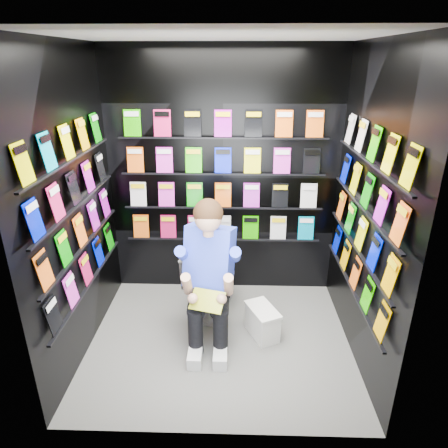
{
  "coord_description": "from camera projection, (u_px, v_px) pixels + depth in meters",
  "views": [
    {
      "loc": [
        0.13,
        -3.03,
        2.45
      ],
      "look_at": [
        0.03,
        0.15,
        1.13
      ],
      "focal_mm": 32.0,
      "sensor_mm": 36.0,
      "label": 1
    }
  ],
  "objects": [
    {
      "name": "floor",
      "position": [
        220.0,
        341.0,
        3.74
      ],
      "size": [
        2.4,
        2.4,
        0.0
      ],
      "primitive_type": "plane",
      "color": "#5F5F5C",
      "rests_on": "ground"
    },
    {
      "name": "ceiling",
      "position": [
        218.0,
        35.0,
        2.74
      ],
      "size": [
        2.4,
        2.4,
        0.0
      ],
      "primitive_type": "plane",
      "color": "white",
      "rests_on": "floor"
    },
    {
      "name": "wall_back",
      "position": [
        223.0,
        178.0,
        4.16
      ],
      "size": [
        2.4,
        0.04,
        2.6
      ],
      "primitive_type": "cube",
      "color": "black",
      "rests_on": "floor"
    },
    {
      "name": "wall_front",
      "position": [
        212.0,
        273.0,
        2.32
      ],
      "size": [
        2.4,
        0.04,
        2.6
      ],
      "primitive_type": "cube",
      "color": "black",
      "rests_on": "floor"
    },
    {
      "name": "wall_left",
      "position": [
        73.0,
        210.0,
        3.28
      ],
      "size": [
        0.04,
        2.0,
        2.6
      ],
      "primitive_type": "cube",
      "color": "black",
      "rests_on": "floor"
    },
    {
      "name": "wall_right",
      "position": [
        368.0,
        213.0,
        3.21
      ],
      "size": [
        0.04,
        2.0,
        2.6
      ],
      "primitive_type": "cube",
      "color": "black",
      "rests_on": "floor"
    },
    {
      "name": "comics_back",
      "position": [
        223.0,
        178.0,
        4.14
      ],
      "size": [
        2.1,
        0.06,
        1.37
      ],
      "primitive_type": null,
      "color": "orange",
      "rests_on": "wall_back"
    },
    {
      "name": "comics_left",
      "position": [
        77.0,
        210.0,
        3.27
      ],
      "size": [
        0.06,
        1.7,
        1.37
      ],
      "primitive_type": null,
      "color": "orange",
      "rests_on": "wall_left"
    },
    {
      "name": "comics_right",
      "position": [
        364.0,
        213.0,
        3.21
      ],
      "size": [
        0.06,
        1.7,
        1.37
      ],
      "primitive_type": null,
      "color": "orange",
      "rests_on": "wall_right"
    },
    {
      "name": "toilet",
      "position": [
        212.0,
        278.0,
        4.09
      ],
      "size": [
        0.61,
        0.84,
        0.73
      ],
      "primitive_type": "imported",
      "rotation": [
        0.0,
        0.0,
        2.86
      ],
      "color": "white",
      "rests_on": "floor"
    },
    {
      "name": "longbox",
      "position": [
        262.0,
        323.0,
        3.78
      ],
      "size": [
        0.33,
        0.41,
        0.27
      ],
      "primitive_type": "cube",
      "rotation": [
        0.0,
        0.0,
        0.43
      ],
      "color": "white",
      "rests_on": "floor"
    },
    {
      "name": "longbox_lid",
      "position": [
        263.0,
        310.0,
        3.72
      ],
      "size": [
        0.35,
        0.43,
        0.03
      ],
      "primitive_type": "cube",
      "rotation": [
        0.0,
        0.0,
        0.43
      ],
      "color": "white",
      "rests_on": "longbox"
    },
    {
      "name": "reader",
      "position": [
        210.0,
        257.0,
        3.57
      ],
      "size": [
        0.78,
        0.96,
        1.54
      ],
      "primitive_type": null,
      "rotation": [
        0.0,
        0.0,
        -0.28
      ],
      "color": "blue",
      "rests_on": "toilet"
    },
    {
      "name": "held_comic",
      "position": [
        207.0,
        301.0,
        3.33
      ],
      "size": [
        0.32,
        0.24,
        0.12
      ],
      "primitive_type": "cube",
      "rotation": [
        -0.96,
        0.0,
        -0.28
      ],
      "color": "green",
      "rests_on": "reader"
    }
  ]
}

